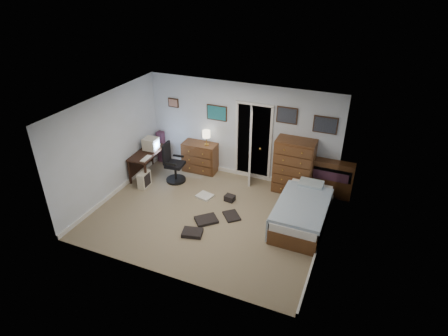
% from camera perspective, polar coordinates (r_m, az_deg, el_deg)
% --- Properties ---
extents(floor, '(5.00, 4.00, 0.02)m').
position_cam_1_polar(floor, '(8.52, -2.38, -7.14)').
color(floor, '#83725A').
rests_on(floor, ground).
extents(computer_desk, '(0.60, 1.21, 0.68)m').
position_cam_1_polar(computer_desk, '(10.00, -11.88, 1.67)').
color(computer_desk, black).
rests_on(computer_desk, floor).
extents(crt_monitor, '(0.37, 0.34, 0.33)m').
position_cam_1_polar(crt_monitor, '(9.92, -11.08, 3.62)').
color(crt_monitor, beige).
rests_on(crt_monitor, computer_desk).
extents(keyboard, '(0.15, 0.37, 0.02)m').
position_cam_1_polar(keyboard, '(9.54, -11.81, 1.42)').
color(keyboard, beige).
rests_on(keyboard, computer_desk).
extents(pc_tower, '(0.20, 0.39, 0.41)m').
position_cam_1_polar(pc_tower, '(9.62, -12.06, -1.70)').
color(pc_tower, beige).
rests_on(pc_tower, floor).
extents(office_chair, '(0.55, 0.55, 1.04)m').
position_cam_1_polar(office_chair, '(9.65, -7.77, 0.19)').
color(office_chair, black).
rests_on(office_chair, floor).
extents(media_stack, '(0.18, 0.18, 0.89)m').
position_cam_1_polar(media_stack, '(10.68, -9.53, 3.24)').
color(media_stack, maroon).
rests_on(media_stack, floor).
extents(low_dresser, '(0.93, 0.49, 0.81)m').
position_cam_1_polar(low_dresser, '(10.06, -3.65, 1.67)').
color(low_dresser, '#58341B').
rests_on(low_dresser, floor).
extents(table_lamp, '(0.21, 0.21, 0.40)m').
position_cam_1_polar(table_lamp, '(9.68, -2.71, 5.12)').
color(table_lamp, gold).
rests_on(table_lamp, low_dresser).
extents(doorway, '(0.96, 1.12, 2.05)m').
position_cam_1_polar(doorway, '(9.74, 5.03, 4.55)').
color(doorway, black).
rests_on(doorway, floor).
extents(tall_dresser, '(0.93, 0.55, 1.37)m').
position_cam_1_polar(tall_dresser, '(9.17, 10.63, 0.31)').
color(tall_dresser, '#58341B').
rests_on(tall_dresser, floor).
extents(headboard_bookcase, '(1.02, 0.27, 0.92)m').
position_cam_1_polar(headboard_bookcase, '(9.26, 15.97, -1.47)').
color(headboard_bookcase, '#58341B').
rests_on(headboard_bookcase, floor).
extents(bed, '(1.06, 1.95, 0.64)m').
position_cam_1_polar(bed, '(8.25, 11.78, -6.52)').
color(bed, '#58341B').
rests_on(bed, floor).
extents(wall_posters, '(4.38, 0.04, 0.60)m').
position_cam_1_polar(wall_posters, '(9.13, 5.97, 7.89)').
color(wall_posters, '#331E11').
rests_on(wall_posters, floor).
extents(floor_clutter, '(1.37, 1.78, 0.15)m').
position_cam_1_polar(floor_clutter, '(8.43, -2.16, -7.17)').
color(floor_clutter, silver).
rests_on(floor_clutter, floor).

